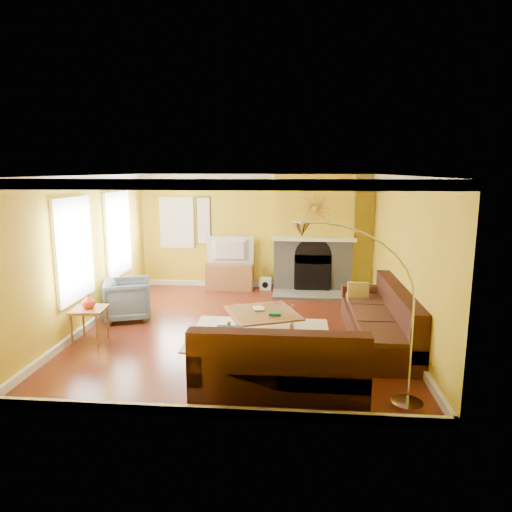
# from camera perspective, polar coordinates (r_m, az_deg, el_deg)

# --- Properties ---
(floor) EXTENTS (5.50, 6.00, 0.02)m
(floor) POSITION_cam_1_polar(r_m,az_deg,el_deg) (8.27, -1.83, -9.11)
(floor) COLOR maroon
(floor) RESTS_ON ground
(ceiling) EXTENTS (5.50, 6.00, 0.02)m
(ceiling) POSITION_cam_1_polar(r_m,az_deg,el_deg) (7.78, -1.95, 10.10)
(ceiling) COLOR white
(ceiling) RESTS_ON ground
(wall_back) EXTENTS (5.50, 0.02, 2.70)m
(wall_back) POSITION_cam_1_polar(r_m,az_deg,el_deg) (10.87, -0.01, 3.08)
(wall_back) COLOR yellow
(wall_back) RESTS_ON ground
(wall_front) EXTENTS (5.50, 0.02, 2.70)m
(wall_front) POSITION_cam_1_polar(r_m,az_deg,el_deg) (5.01, -5.98, -6.05)
(wall_front) COLOR yellow
(wall_front) RESTS_ON ground
(wall_left) EXTENTS (0.02, 6.00, 2.70)m
(wall_left) POSITION_cam_1_polar(r_m,az_deg,el_deg) (8.68, -20.30, 0.48)
(wall_left) COLOR yellow
(wall_left) RESTS_ON ground
(wall_right) EXTENTS (0.02, 6.00, 2.70)m
(wall_right) POSITION_cam_1_polar(r_m,az_deg,el_deg) (8.07, 17.97, -0.11)
(wall_right) COLOR yellow
(wall_right) RESTS_ON ground
(baseboard) EXTENTS (5.50, 6.00, 0.12)m
(baseboard) POSITION_cam_1_polar(r_m,az_deg,el_deg) (8.24, -1.84, -8.65)
(baseboard) COLOR white
(baseboard) RESTS_ON floor
(crown_molding) EXTENTS (5.50, 6.00, 0.12)m
(crown_molding) POSITION_cam_1_polar(r_m,az_deg,el_deg) (7.78, -1.95, 9.59)
(crown_molding) COLOR white
(crown_molding) RESTS_ON ceiling
(window_left_near) EXTENTS (0.06, 1.22, 1.72)m
(window_left_near) POSITION_cam_1_polar(r_m,az_deg,el_deg) (9.82, -16.95, 2.68)
(window_left_near) COLOR white
(window_left_near) RESTS_ON wall_left
(window_left_far) EXTENTS (0.06, 1.22, 1.72)m
(window_left_far) POSITION_cam_1_polar(r_m,az_deg,el_deg) (8.11, -21.90, 0.76)
(window_left_far) COLOR white
(window_left_far) RESTS_ON wall_left
(window_back) EXTENTS (0.82, 0.06, 1.22)m
(window_back) POSITION_cam_1_polar(r_m,az_deg,el_deg) (11.12, -9.86, 4.14)
(window_back) COLOR white
(window_back) RESTS_ON wall_back
(wall_art) EXTENTS (0.34, 0.04, 1.14)m
(wall_art) POSITION_cam_1_polar(r_m,az_deg,el_deg) (10.98, -6.57, 4.40)
(wall_art) COLOR white
(wall_art) RESTS_ON wall_back
(fireplace) EXTENTS (1.80, 0.40, 2.70)m
(fireplace) POSITION_cam_1_polar(r_m,az_deg,el_deg) (10.63, 7.17, 2.83)
(fireplace) COLOR gray
(fireplace) RESTS_ON floor
(mantel) EXTENTS (1.92, 0.22, 0.08)m
(mantel) POSITION_cam_1_polar(r_m,az_deg,el_deg) (10.41, 7.20, 2.10)
(mantel) COLOR white
(mantel) RESTS_ON fireplace
(hearth) EXTENTS (1.80, 0.70, 0.06)m
(hearth) POSITION_cam_1_polar(r_m,az_deg,el_deg) (10.36, 7.11, -4.84)
(hearth) COLOR gray
(hearth) RESTS_ON floor
(sunburst) EXTENTS (0.70, 0.04, 0.70)m
(sunburst) POSITION_cam_1_polar(r_m,az_deg,el_deg) (10.34, 7.29, 5.95)
(sunburst) COLOR olive
(sunburst) RESTS_ON fireplace
(rug) EXTENTS (2.40, 1.80, 0.02)m
(rug) POSITION_cam_1_polar(r_m,az_deg,el_deg) (7.95, 0.45, -9.79)
(rug) COLOR beige
(rug) RESTS_ON floor
(sectional_sofa) EXTENTS (3.10, 3.70, 0.90)m
(sectional_sofa) POSITION_cam_1_polar(r_m,az_deg,el_deg) (7.26, 6.88, -8.17)
(sectional_sofa) COLOR #3E1C14
(sectional_sofa) RESTS_ON floor
(coffee_table) EXTENTS (1.44, 1.44, 0.44)m
(coffee_table) POSITION_cam_1_polar(r_m,az_deg,el_deg) (7.83, 0.80, -8.49)
(coffee_table) COLOR white
(coffee_table) RESTS_ON floor
(media_console) EXTENTS (1.10, 0.50, 0.61)m
(media_console) POSITION_cam_1_polar(r_m,az_deg,el_deg) (10.87, -3.29, -2.55)
(media_console) COLOR #9D6339
(media_console) RESTS_ON floor
(tv) EXTENTS (1.12, 0.15, 0.64)m
(tv) POSITION_cam_1_polar(r_m,az_deg,el_deg) (10.75, -3.32, 0.70)
(tv) COLOR black
(tv) RESTS_ON media_console
(subwoofer) EXTENTS (0.27, 0.27, 0.27)m
(subwoofer) POSITION_cam_1_polar(r_m,az_deg,el_deg) (10.85, 1.20, -3.45)
(subwoofer) COLOR white
(subwoofer) RESTS_ON floor
(armchair) EXTENTS (1.07, 1.05, 0.77)m
(armchair) POSITION_cam_1_polar(r_m,az_deg,el_deg) (8.98, -15.71, -5.24)
(armchair) COLOR slate
(armchair) RESTS_ON floor
(side_table) EXTENTS (0.57, 0.57, 0.58)m
(side_table) POSITION_cam_1_polar(r_m,az_deg,el_deg) (8.04, -20.03, -8.12)
(side_table) COLOR #9D6339
(side_table) RESTS_ON floor
(vase) EXTENTS (0.29, 0.29, 0.24)m
(vase) POSITION_cam_1_polar(r_m,az_deg,el_deg) (7.92, -20.22, -5.32)
(vase) COLOR #EA401A
(vase) RESTS_ON side_table
(book) EXTENTS (0.24, 0.29, 0.02)m
(book) POSITION_cam_1_polar(r_m,az_deg,el_deg) (7.87, -0.36, -6.60)
(book) COLOR white
(book) RESTS_ON coffee_table
(arc_lamp) EXTENTS (1.39, 0.36, 2.20)m
(arc_lamp) POSITION_cam_1_polar(r_m,az_deg,el_deg) (5.50, 12.90, -7.48)
(arc_lamp) COLOR silver
(arc_lamp) RESTS_ON floor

